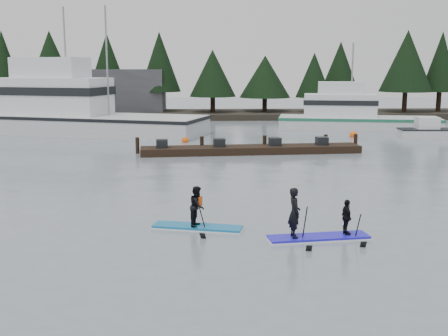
{
  "coord_description": "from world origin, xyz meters",
  "views": [
    {
      "loc": [
        -0.9,
        -17.23,
        5.33
      ],
      "look_at": [
        0.0,
        6.0,
        1.1
      ],
      "focal_mm": 45.0,
      "sensor_mm": 36.0,
      "label": 1
    }
  ],
  "objects_px": {
    "fishing_boat_large": "(73,122)",
    "paddleboard_solo": "(197,213)",
    "paddleboard_duo": "(316,222)",
    "fishing_boat_medium": "(353,122)",
    "floating_dock": "(251,150)"
  },
  "relations": [
    {
      "from": "fishing_boat_large",
      "to": "paddleboard_solo",
      "type": "height_order",
      "value": "fishing_boat_large"
    },
    {
      "from": "fishing_boat_large",
      "to": "floating_dock",
      "type": "bearing_deg",
      "value": -21.43
    },
    {
      "from": "fishing_boat_large",
      "to": "paddleboard_duo",
      "type": "height_order",
      "value": "fishing_boat_large"
    },
    {
      "from": "fishing_boat_large",
      "to": "floating_dock",
      "type": "xyz_separation_m",
      "value": [
        13.49,
        -11.36,
        -0.64
      ]
    },
    {
      "from": "fishing_boat_medium",
      "to": "floating_dock",
      "type": "height_order",
      "value": "fishing_boat_medium"
    },
    {
      "from": "fishing_boat_medium",
      "to": "paddleboard_solo",
      "type": "relative_size",
      "value": 4.53
    },
    {
      "from": "fishing_boat_large",
      "to": "fishing_boat_medium",
      "type": "relative_size",
      "value": 1.51
    },
    {
      "from": "fishing_boat_large",
      "to": "paddleboard_duo",
      "type": "xyz_separation_m",
      "value": [
        13.98,
        -28.97,
        -0.31
      ]
    },
    {
      "from": "fishing_boat_medium",
      "to": "floating_dock",
      "type": "distance_m",
      "value": 16.67
    },
    {
      "from": "fishing_boat_large",
      "to": "paddleboard_duo",
      "type": "relative_size",
      "value": 6.47
    },
    {
      "from": "paddleboard_duo",
      "to": "fishing_boat_large",
      "type": "bearing_deg",
      "value": 108.43
    },
    {
      "from": "fishing_boat_medium",
      "to": "floating_dock",
      "type": "xyz_separation_m",
      "value": [
        -9.98,
        -13.34,
        -0.34
      ]
    },
    {
      "from": "paddleboard_duo",
      "to": "paddleboard_solo",
      "type": "bearing_deg",
      "value": 153.32
    },
    {
      "from": "floating_dock",
      "to": "paddleboard_duo",
      "type": "distance_m",
      "value": 17.62
    },
    {
      "from": "paddleboard_solo",
      "to": "fishing_boat_large",
      "type": "bearing_deg",
      "value": 124.35
    }
  ]
}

